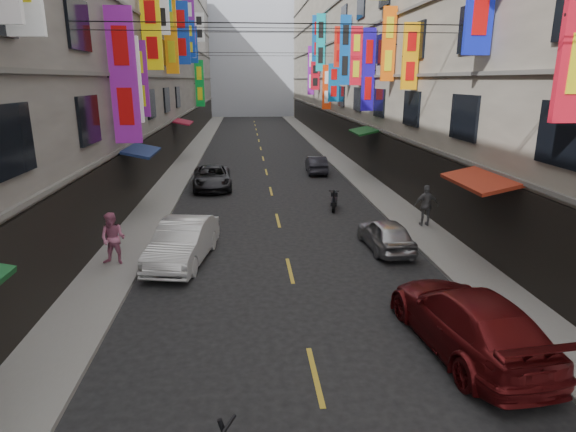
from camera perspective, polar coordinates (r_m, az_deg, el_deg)
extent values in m
cube|color=slate|center=(39.75, -11.71, 6.65)|extent=(2.00, 90.00, 0.12)
cube|color=slate|center=(40.16, 5.68, 7.00)|extent=(2.00, 90.00, 0.12)
cube|color=gray|center=(40.56, -21.46, 19.51)|extent=(10.00, 90.00, 19.00)
cube|color=black|center=(39.67, -13.20, 8.65)|extent=(0.12, 85.50, 3.00)
cube|color=#66635E|center=(39.51, -13.34, 11.10)|extent=(0.16, 90.00, 0.14)
cube|color=#66635E|center=(39.40, -13.65, 15.73)|extent=(0.16, 90.00, 0.14)
cube|color=#66635E|center=(39.54, -13.97, 20.37)|extent=(0.16, 90.00, 0.14)
cube|color=#A9A08E|center=(41.37, 14.78, 19.95)|extent=(10.00, 90.00, 19.00)
cube|color=black|center=(40.16, 7.08, 9.03)|extent=(0.12, 85.50, 3.00)
cube|color=#66635E|center=(39.99, 7.15, 11.45)|extent=(0.16, 90.00, 0.14)
cube|color=#66635E|center=(39.88, 7.32, 16.03)|extent=(0.16, 90.00, 0.14)
cube|color=#66635E|center=(40.03, 7.49, 20.62)|extent=(0.16, 90.00, 0.14)
cube|color=#ADB3C1|center=(89.14, -4.36, 18.90)|extent=(18.00, 8.00, 22.00)
cube|color=#871B94|center=(21.75, -18.91, 15.36)|extent=(1.11, 0.18, 5.46)
cylinder|color=black|center=(21.76, -19.04, 15.35)|extent=(1.21, 0.08, 0.08)
cube|color=white|center=(23.62, -18.08, 15.06)|extent=(0.87, 0.18, 3.77)
cylinder|color=black|center=(23.63, -18.20, 15.05)|extent=(0.97, 0.08, 0.08)
cube|color=orange|center=(24.77, 14.29, 17.86)|extent=(0.76, 0.18, 3.05)
cylinder|color=black|center=(24.79, 14.41, 17.85)|extent=(0.86, 0.08, 0.08)
cube|color=#73177F|center=(25.75, -17.13, 15.23)|extent=(0.77, 0.18, 3.64)
cylinder|color=black|center=(25.76, -17.24, 15.22)|extent=(0.87, 0.08, 0.08)
cube|color=#F8600D|center=(28.43, 11.84, 19.29)|extent=(0.73, 0.18, 3.88)
cylinder|color=black|center=(28.44, 11.94, 19.29)|extent=(0.83, 0.08, 0.08)
cube|color=yellow|center=(29.11, -15.88, 20.41)|extent=(1.06, 0.18, 4.16)
cylinder|color=black|center=(29.12, -15.99, 20.40)|extent=(1.16, 0.08, 0.08)
cube|color=#1F0EAB|center=(32.35, 9.50, 16.68)|extent=(0.79, 0.18, 5.06)
cylinder|color=black|center=(32.36, 9.59, 16.67)|extent=(0.89, 0.08, 0.08)
cube|color=white|center=(33.53, -14.85, 23.23)|extent=(0.94, 0.18, 3.71)
cylinder|color=black|center=(33.53, -14.94, 23.22)|extent=(1.04, 0.08, 0.08)
cube|color=red|center=(35.88, 8.08, 18.26)|extent=(0.81, 0.18, 3.95)
cylinder|color=black|center=(35.89, 8.17, 18.25)|extent=(0.91, 0.08, 0.08)
cube|color=orange|center=(37.00, -13.73, 20.20)|extent=(0.90, 0.18, 5.32)
cylinder|color=black|center=(37.01, -13.81, 20.19)|extent=(1.00, 0.08, 0.08)
cube|color=#0F51AF|center=(39.73, 6.78, 18.90)|extent=(0.83, 0.18, 5.16)
cylinder|color=black|center=(39.74, 6.85, 18.90)|extent=(0.93, 0.08, 0.08)
cube|color=#0E33A5|center=(41.57, -12.55, 20.39)|extent=(1.26, 0.18, 4.72)
cylinder|color=black|center=(41.58, -12.62, 20.39)|extent=(1.36, 0.08, 0.08)
cube|color=red|center=(42.25, 6.08, 19.30)|extent=(0.81, 0.18, 3.21)
cylinder|color=black|center=(42.26, 6.15, 19.30)|extent=(0.91, 0.08, 0.08)
cube|color=#0D61A2|center=(43.85, 5.44, 15.45)|extent=(0.95, 0.18, 3.24)
cylinder|color=black|center=(43.86, 5.51, 15.45)|extent=(1.05, 0.08, 0.08)
cube|color=#1035C6|center=(45.28, -12.24, 20.12)|extent=(0.81, 0.18, 3.84)
cylinder|color=black|center=(45.29, -12.30, 20.12)|extent=(0.91, 0.08, 0.08)
cube|color=#0E35A8|center=(47.75, -11.66, 19.85)|extent=(1.13, 0.18, 3.21)
cylinder|color=black|center=(47.75, -11.72, 19.84)|extent=(1.23, 0.08, 0.08)
cube|color=red|center=(47.71, 4.63, 14.96)|extent=(0.84, 0.18, 4.11)
cylinder|color=black|center=(47.72, 4.69, 14.96)|extent=(0.94, 0.08, 0.08)
cube|color=#66167C|center=(49.10, -11.65, 21.74)|extent=(1.07, 0.18, 4.27)
cylinder|color=black|center=(49.10, -11.71, 21.74)|extent=(1.17, 0.08, 0.08)
cube|color=#0E9DA9|center=(51.98, 3.89, 19.81)|extent=(0.91, 0.18, 5.54)
cylinder|color=black|center=(51.99, 3.95, 19.80)|extent=(1.01, 0.08, 0.08)
cube|color=#0D3899|center=(53.80, -11.11, 19.30)|extent=(0.78, 0.18, 3.63)
cylinder|color=black|center=(53.80, -11.17, 19.30)|extent=(0.88, 0.08, 0.08)
cube|color=#0E54AD|center=(54.06, 3.46, 20.24)|extent=(1.05, 0.18, 4.61)
cylinder|color=black|center=(54.07, 3.52, 20.24)|extent=(1.15, 0.08, 0.08)
cube|color=red|center=(55.23, 3.24, 16.27)|extent=(0.96, 0.18, 3.01)
cylinder|color=black|center=(55.24, 3.29, 16.27)|extent=(1.06, 0.08, 0.08)
cube|color=#0B832B|center=(57.12, -10.43, 15.19)|extent=(0.99, 0.18, 5.07)
cylinder|color=black|center=(57.12, -10.48, 15.19)|extent=(1.09, 0.08, 0.08)
cube|color=silver|center=(59.83, -10.47, 21.15)|extent=(1.09, 0.18, 3.13)
cylinder|color=black|center=(59.83, -10.52, 21.14)|extent=(1.19, 0.08, 0.08)
cube|color=#7D1C9A|center=(59.68, 2.72, 16.84)|extent=(0.74, 0.18, 5.55)
cylinder|color=black|center=(59.68, 2.77, 16.84)|extent=(0.84, 0.08, 0.08)
cube|color=maroon|center=(17.15, 21.75, 4.01)|extent=(1.39, 3.20, 0.41)
cube|color=navy|center=(23.74, -17.07, 7.44)|extent=(1.39, 3.20, 0.41)
cube|color=#12451A|center=(32.10, 8.99, 9.96)|extent=(1.39, 3.20, 0.41)
cube|color=maroon|center=(39.44, -12.39, 10.85)|extent=(1.39, 3.20, 0.41)
cylinder|color=black|center=(19.16, -0.92, 21.88)|extent=(14.00, 0.04, 0.04)
cylinder|color=black|center=(33.19, -2.80, 21.39)|extent=(14.00, 0.04, 0.04)
cylinder|color=black|center=(47.08, -3.51, 18.76)|extent=(14.00, 0.04, 0.04)
cube|color=gold|center=(11.01, 3.24, -18.35)|extent=(0.12, 2.20, 0.01)
cube|color=gold|center=(16.28, 0.23, -6.46)|extent=(0.12, 2.20, 0.01)
cube|color=gold|center=(21.94, -1.20, -0.52)|extent=(0.12, 2.20, 0.01)
cube|color=gold|center=(27.73, -2.04, 2.96)|extent=(0.12, 2.20, 0.01)
cube|color=gold|center=(33.60, -2.58, 5.23)|extent=(0.12, 2.20, 0.01)
cube|color=gold|center=(39.51, -2.97, 6.83)|extent=(0.12, 2.20, 0.01)
cube|color=gold|center=(45.44, -3.26, 8.00)|extent=(0.12, 2.20, 0.01)
cube|color=gold|center=(51.39, -3.48, 8.91)|extent=(0.12, 2.20, 0.01)
cube|color=gold|center=(57.35, -3.66, 9.63)|extent=(0.12, 2.20, 0.01)
cube|color=gold|center=(63.32, -3.80, 10.21)|extent=(0.12, 2.20, 0.01)
cube|color=gold|center=(69.29, -3.92, 10.69)|extent=(0.12, 2.20, 0.01)
cube|color=gold|center=(75.27, -4.02, 11.10)|extent=(0.12, 2.20, 0.01)
cylinder|color=black|center=(8.13, -7.17, -23.46)|extent=(0.26, 0.48, 0.06)
cylinder|color=black|center=(23.28, 5.42, 1.00)|extent=(0.22, 0.51, 0.50)
cylinder|color=black|center=(24.54, 5.54, 1.77)|extent=(0.22, 0.51, 0.50)
cube|color=black|center=(23.87, 5.49, 1.75)|extent=(0.57, 1.33, 0.18)
cube|color=black|center=(24.03, 5.53, 2.70)|extent=(0.43, 0.61, 0.22)
cylinder|color=black|center=(23.27, 5.46, 2.14)|extent=(0.15, 0.36, 0.88)
cylinder|color=black|center=(23.19, 5.48, 2.98)|extent=(0.50, 0.17, 0.06)
imported|color=silver|center=(17.15, -12.36, -3.03)|extent=(2.32, 4.71, 1.49)
imported|color=black|center=(28.67, -8.98, 4.52)|extent=(2.47, 4.83, 1.31)
imported|color=#5A0F11|center=(12.30, 20.54, -11.46)|extent=(2.64, 5.39, 1.51)
imported|color=#A7A7AC|center=(18.43, 11.51, -2.13)|extent=(1.60, 3.58, 1.20)
imported|color=#26262D|center=(33.15, 3.37, 6.10)|extent=(1.38, 3.62, 1.18)
imported|color=#C96A8F|center=(17.28, -20.02, -2.53)|extent=(0.98, 0.76, 1.80)
imported|color=#5F5F62|center=(21.37, 16.07, 1.21)|extent=(1.08, 0.65, 1.78)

